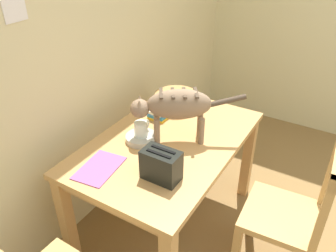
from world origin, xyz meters
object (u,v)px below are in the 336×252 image
object	(u,v)px
toaster	(161,165)
magazine	(99,168)
cat	(175,106)
book_stack	(160,112)
wooden_chair_far	(289,216)
saucer_bowl	(141,138)
wicker_basket	(176,100)
dining_table	(168,151)
coffee_mug	(141,129)

from	to	relation	value
toaster	magazine	bearing A→B (deg)	107.84
cat	book_stack	distance (m)	0.37
magazine	toaster	xyz separation A→B (m)	(0.11, -0.34, 0.08)
book_stack	wooden_chair_far	size ratio (longest dim) A/B	0.19
cat	wooden_chair_far	world-z (taller)	cat
book_stack	wooden_chair_far	bearing A→B (deg)	-100.86
saucer_bowl	wooden_chair_far	distance (m)	0.98
cat	wicker_basket	world-z (taller)	cat
cat	wicker_basket	size ratio (longest dim) A/B	1.87
dining_table	wicker_basket	size ratio (longest dim) A/B	4.06
magazine	toaster	distance (m)	0.36
magazine	dining_table	bearing A→B (deg)	-29.02
magazine	cat	bearing A→B (deg)	-32.11
toaster	coffee_mug	bearing A→B (deg)	50.62
coffee_mug	wicker_basket	world-z (taller)	coffee_mug
toaster	wooden_chair_far	world-z (taller)	wooden_chair_far
dining_table	book_stack	bearing A→B (deg)	41.38
cat	saucer_bowl	size ratio (longest dim) A/B	3.02
toaster	wicker_basket	bearing A→B (deg)	24.22
wicker_basket	wooden_chair_far	size ratio (longest dim) A/B	0.33
book_stack	wicker_basket	world-z (taller)	wicker_basket
toaster	saucer_bowl	bearing A→B (deg)	51.09
saucer_bowl	book_stack	world-z (taller)	book_stack
cat	toaster	size ratio (longest dim) A/B	2.94
dining_table	cat	xyz separation A→B (m)	(0.02, -0.04, 0.33)
cat	dining_table	bearing A→B (deg)	84.18
wicker_basket	dining_table	bearing A→B (deg)	-156.88
dining_table	toaster	bearing A→B (deg)	-154.46
cat	saucer_bowl	distance (m)	0.30
magazine	wooden_chair_far	bearing A→B (deg)	-70.97
coffee_mug	magazine	distance (m)	0.36
book_stack	wicker_basket	xyz separation A→B (m)	(0.19, -0.02, 0.02)
book_stack	toaster	world-z (taller)	toaster
saucer_bowl	wicker_basket	bearing A→B (deg)	4.28
book_stack	toaster	size ratio (longest dim) A/B	0.89
toaster	book_stack	bearing A→B (deg)	32.57
saucer_bowl	book_stack	bearing A→B (deg)	10.56
book_stack	toaster	distance (m)	0.66
cat	saucer_bowl	bearing A→B (deg)	90.00
dining_table	toaster	size ratio (longest dim) A/B	6.39
dining_table	wicker_basket	distance (m)	0.47
cat	book_stack	world-z (taller)	cat
dining_table	book_stack	xyz separation A→B (m)	(0.22, 0.20, 0.13)
wicker_basket	toaster	bearing A→B (deg)	-155.78
magazine	book_stack	size ratio (longest dim) A/B	1.60
dining_table	saucer_bowl	xyz separation A→B (m)	(-0.09, 0.14, 0.11)
cat	toaster	distance (m)	0.40
cat	magazine	distance (m)	0.56
coffee_mug	wooden_chair_far	xyz separation A→B (m)	(0.12, -0.92, -0.35)
coffee_mug	dining_table	bearing A→B (deg)	-56.41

